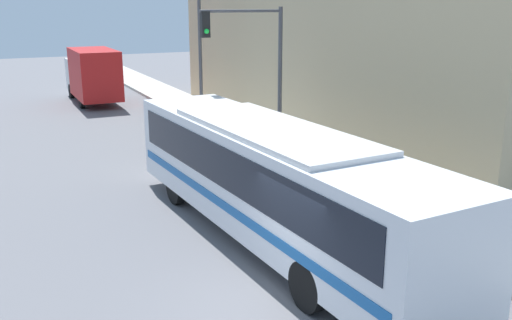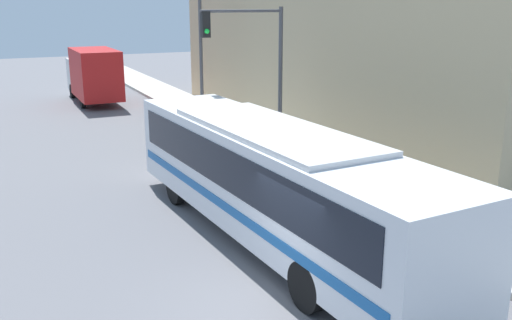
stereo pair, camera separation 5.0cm
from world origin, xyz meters
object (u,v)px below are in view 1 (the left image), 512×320
object	(u,v)px
fire_hydrant	(390,202)
parking_meter	(310,149)
traffic_light_pole	(255,57)
city_bus	(271,175)
street_lamp	(193,26)
delivery_truck	(92,74)

from	to	relation	value
fire_hydrant	parking_meter	distance (m)	4.52
parking_meter	traffic_light_pole	bearing A→B (deg)	109.78
city_bus	street_lamp	world-z (taller)	street_lamp
delivery_truck	fire_hydrant	size ratio (longest dim) A/B	10.00
delivery_truck	parking_meter	bearing A→B (deg)	-78.35
delivery_truck	traffic_light_pole	xyz separation A→B (m)	(3.07, -16.81, 2.28)
city_bus	fire_hydrant	distance (m)	3.94
city_bus	traffic_light_pole	bearing A→B (deg)	64.46
fire_hydrant	street_lamp	xyz separation A→B (m)	(-0.11, 16.11, 4.35)
fire_hydrant	delivery_truck	bearing A→B (deg)	99.51
delivery_truck	street_lamp	distance (m)	9.20
city_bus	street_lamp	distance (m)	16.65
city_bus	traffic_light_pole	world-z (taller)	traffic_light_pole
city_bus	street_lamp	xyz separation A→B (m)	(3.62, 15.95, 3.09)
traffic_light_pole	street_lamp	bearing A→B (deg)	84.88
parking_meter	street_lamp	distance (m)	12.24
traffic_light_pole	street_lamp	xyz separation A→B (m)	(0.81, 9.06, 0.80)
delivery_truck	parking_meter	size ratio (longest dim) A/B	5.51
city_bus	parking_meter	distance (m)	5.76
delivery_truck	traffic_light_pole	bearing A→B (deg)	-79.64
fire_hydrant	street_lamp	world-z (taller)	street_lamp
city_bus	parking_meter	xyz separation A→B (m)	(3.73, 4.33, -0.74)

